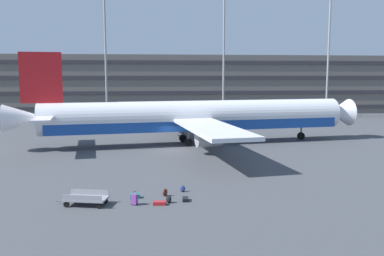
# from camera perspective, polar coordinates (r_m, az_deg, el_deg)

# --- Properties ---
(ground_plane) EXTENTS (600.00, 600.00, 0.00)m
(ground_plane) POSITION_cam_1_polar(r_m,az_deg,el_deg) (44.58, -2.56, -3.05)
(ground_plane) COLOR #424449
(terminal_structure) EXTENTS (122.25, 17.48, 12.15)m
(terminal_structure) POSITION_cam_1_polar(r_m,az_deg,el_deg) (91.35, -4.28, 6.09)
(terminal_structure) COLOR #605B56
(terminal_structure) RESTS_ON ground_plane
(airliner) EXTENTS (41.45, 33.77, 10.48)m
(airliner) POSITION_cam_1_polar(r_m,az_deg,el_deg) (48.06, 0.28, 1.46)
(airliner) COLOR silver
(airliner) RESTS_ON ground_plane
(light_mast_left) EXTENTS (1.80, 0.50, 26.59)m
(light_mast_left) POSITION_cam_1_polar(r_m,az_deg,el_deg) (75.48, -12.00, 12.52)
(light_mast_left) COLOR gray
(light_mast_left) RESTS_ON ground_plane
(light_mast_center_left) EXTENTS (1.80, 0.50, 26.64)m
(light_mast_center_left) POSITION_cam_1_polar(r_m,az_deg,el_deg) (76.26, 4.46, 12.62)
(light_mast_center_left) COLOR gray
(light_mast_center_left) RESTS_ON ground_plane
(light_mast_center_right) EXTENTS (1.80, 0.50, 23.12)m
(light_mast_center_right) POSITION_cam_1_polar(r_m,az_deg,el_deg) (81.97, 18.48, 10.63)
(light_mast_center_right) COLOR gray
(light_mast_center_right) RESTS_ON ground_plane
(suitcase_large) EXTENTS (0.43, 0.72, 0.22)m
(suitcase_large) POSITION_cam_1_polar(r_m,az_deg,el_deg) (26.80, -0.93, -9.87)
(suitcase_large) COLOR black
(suitcase_large) RESTS_ON ground_plane
(suitcase_red) EXTENTS (0.67, 0.50, 0.27)m
(suitcase_red) POSITION_cam_1_polar(r_m,az_deg,el_deg) (27.63, -7.97, -9.35)
(suitcase_red) COLOR #147266
(suitcase_red) RESTS_ON ground_plane
(suitcase_orange) EXTENTS (0.85, 0.45, 0.22)m
(suitcase_orange) POSITION_cam_1_polar(r_m,az_deg,el_deg) (26.08, -4.54, -10.38)
(suitcase_orange) COLOR #B21E23
(suitcase_orange) RESTS_ON ground_plane
(suitcase_silver) EXTENTS (0.44, 0.41, 0.87)m
(suitcase_silver) POSITION_cam_1_polar(r_m,az_deg,el_deg) (26.18, -8.02, -9.77)
(suitcase_silver) COLOR #72388C
(suitcase_silver) RESTS_ON ground_plane
(backpack_purple) EXTENTS (0.37, 0.24, 0.48)m
(backpack_purple) POSITION_cam_1_polar(r_m,az_deg,el_deg) (28.74, -1.31, -8.47)
(backpack_purple) COLOR navy
(backpack_purple) RESTS_ON ground_plane
(backpack_navy) EXTENTS (0.41, 0.41, 0.56)m
(backpack_navy) POSITION_cam_1_polar(r_m,az_deg,el_deg) (27.83, -3.82, -8.94)
(backpack_navy) COLOR #592619
(backpack_navy) RESTS_ON ground_plane
(backpack_upright) EXTENTS (0.41, 0.37, 0.51)m
(backpack_upright) POSITION_cam_1_polar(r_m,az_deg,el_deg) (26.38, -3.27, -9.91)
(backpack_upright) COLOR black
(backpack_upright) RESTS_ON ground_plane
(baggage_cart) EXTENTS (3.37, 1.85, 0.82)m
(baggage_cart) POSITION_cam_1_polar(r_m,az_deg,el_deg) (26.69, -14.54, -9.47)
(baggage_cart) COLOR gray
(baggage_cart) RESTS_ON ground_plane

